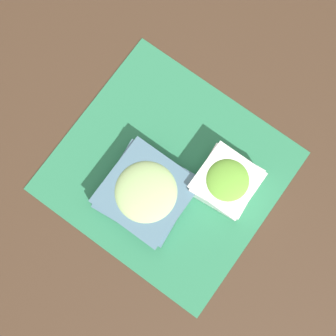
% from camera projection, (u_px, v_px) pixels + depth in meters
% --- Properties ---
extents(ground_plane, '(3.00, 3.00, 0.00)m').
position_uv_depth(ground_plane, '(168.00, 171.00, 1.02)').
color(ground_plane, '#422D1E').
extents(placemat, '(0.46, 0.43, 0.00)m').
position_uv_depth(placemat, '(168.00, 171.00, 1.02)').
color(placemat, '#2D7A51').
rests_on(placemat, ground_plane).
extents(lettuce_bowl, '(0.13, 0.13, 0.07)m').
position_uv_depth(lettuce_bowl, '(226.00, 182.00, 0.98)').
color(lettuce_bowl, white).
rests_on(lettuce_bowl, placemat).
extents(cucumber_bowl, '(0.18, 0.18, 0.06)m').
position_uv_depth(cucumber_bowl, '(146.00, 193.00, 0.98)').
color(cucumber_bowl, slate).
rests_on(cucumber_bowl, placemat).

